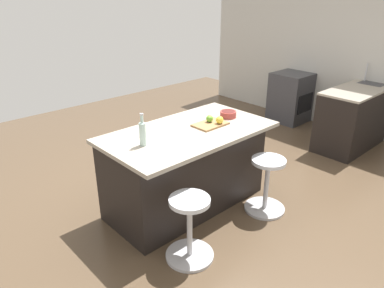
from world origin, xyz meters
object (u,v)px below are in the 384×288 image
Objects in this scene: stool_by_window at (266,187)px; stool_middle at (190,230)px; oven_range at (290,97)px; water_bottle at (143,133)px; kitchen_island at (186,168)px; cutting_board at (210,124)px; apple_green at (210,119)px; apple_yellow at (220,120)px; fruit_bowl at (228,114)px.

stool_middle is (1.12, 0.00, 0.00)m from stool_by_window.
water_bottle reaches higher than oven_range.
stool_middle is 0.97m from water_bottle.
cutting_board reaches higher than kitchen_island.
apple_yellow is at bearing 112.13° from apple_green.
oven_range is at bearing -161.65° from apple_yellow.
fruit_bowl reaches higher than stool_middle.
stool_middle is 7.61× the size of apple_yellow.
kitchen_island is 2.89× the size of stool_by_window.
stool_by_window is at bearing 113.33° from apple_yellow.
kitchen_island is at bearing -10.39° from apple_green.
apple_yellow is 0.91m from water_bottle.
oven_range is 2.80m from fruit_bowl.
fruit_bowl reaches higher than kitchen_island.
apple_green is at bearing 16.19° from oven_range.
apple_yellow reaches higher than oven_range.
fruit_bowl reaches higher than stool_by_window.
fruit_bowl is (-0.60, 0.05, 0.49)m from kitchen_island.
stool_by_window is 1.49m from water_bottle.
kitchen_island is 0.63m from apple_yellow.
oven_range is 3.05m from stool_by_window.
kitchen_island is at bearing -25.41° from apple_yellow.
fruit_bowl is at bearing -172.20° from cutting_board.
cutting_board is (2.95, 0.89, 0.48)m from oven_range.
stool_by_window is 1.00× the size of stool_middle.
apple_green is (-0.30, 0.05, 0.51)m from kitchen_island.
stool_by_window is at bearing 129.79° from kitchen_island.
apple_green is 0.86m from water_bottle.
stool_by_window is 0.91m from fruit_bowl.
apple_green is 0.41× the size of fruit_bowl.
water_bottle is at bearing 12.44° from oven_range.
stool_by_window is at bearing 113.12° from apple_green.
cutting_board is at bearing 161.38° from kitchen_island.
stool_by_window is at bearing 150.65° from water_bottle.
stool_by_window is 8.11× the size of apple_green.
stool_middle is 1.24m from apple_yellow.
kitchen_island is 23.42× the size of apple_green.
apple_yellow is 0.12m from apple_green.
oven_range is 3.12m from cutting_board.
apple_green is 0.31m from fruit_bowl.
kitchen_island is (3.23, 0.80, 0.03)m from oven_range.
cutting_board is 0.11m from apple_yellow.
apple_green is at bearing 179.04° from water_bottle.
fruit_bowl is at bearing -93.95° from stool_by_window.
apple_green is (-0.02, -0.04, 0.05)m from cutting_board.
stool_by_window is 1.97× the size of water_bottle.
apple_yellow is 0.26× the size of water_bottle.
stool_by_window is (2.67, 1.47, -0.14)m from oven_range.
water_bottle is (0.86, -0.01, 0.06)m from apple_green.
oven_range is 4.06m from stool_middle.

